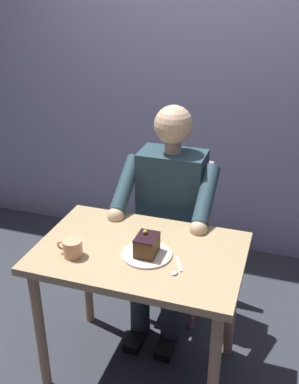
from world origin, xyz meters
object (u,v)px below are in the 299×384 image
object	(u,v)px
dining_table	(140,269)
cake_slice	(147,245)
chair	(175,228)
seated_person	(168,217)
dessert_spoon	(177,269)
coffee_cup	(72,248)

from	to	relation	value
dining_table	cake_slice	xyz separation A→B (m)	(-0.05, 0.04, 0.16)
chair	cake_slice	world-z (taller)	chair
chair	seated_person	size ratio (longest dim) A/B	0.71
seated_person	cake_slice	bearing A→B (deg)	95.24
cake_slice	dessert_spoon	world-z (taller)	cake_slice
dining_table	chair	world-z (taller)	chair
coffee_cup	dessert_spoon	bearing A→B (deg)	-174.77
dining_table	dessert_spoon	xyz separation A→B (m)	(-0.20, 0.10, 0.11)
seated_person	coffee_cup	bearing A→B (deg)	66.16
chair	cake_slice	bearing A→B (deg)	93.92
cake_slice	coffee_cup	xyz separation A→B (m)	(0.32, 0.11, -0.01)
seated_person	cake_slice	distance (m)	0.52
seated_person	dessert_spoon	distance (m)	0.61
seated_person	chair	bearing A→B (deg)	-90.00
cake_slice	coffee_cup	bearing A→B (deg)	18.70
dining_table	coffee_cup	bearing A→B (deg)	27.85
dining_table	chair	distance (m)	0.65
seated_person	dining_table	bearing A→B (deg)	90.00
dining_table	cake_slice	bearing A→B (deg)	142.41
dessert_spoon	chair	bearing A→B (deg)	-74.65
chair	coffee_cup	xyz separation A→B (m)	(0.27, 0.78, 0.28)
chair	coffee_cup	distance (m)	0.87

